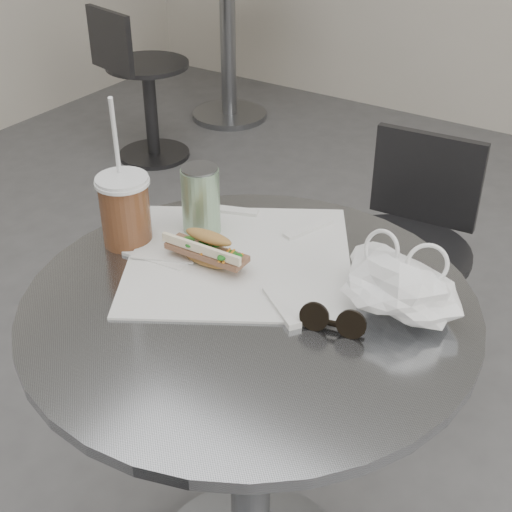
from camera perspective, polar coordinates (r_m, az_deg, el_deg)
The scene contains 11 objects.
cafe_table at distance 1.36m, azimuth -0.48°, elevation -12.92°, with size 0.76×0.76×0.74m.
bg_table at distance 3.80m, azimuth -2.27°, elevation 17.56°, with size 0.70×0.70×0.74m.
chair_far at distance 2.00m, azimuth 11.39°, elevation -2.17°, with size 0.37×0.39×0.71m.
bg_chair at distance 3.37m, azimuth -9.09°, elevation 12.71°, with size 0.38×0.41×0.72m.
sandwich_paper at distance 1.28m, azimuth -1.36°, elevation -0.19°, with size 0.40×0.38×0.00m, color white.
banh_mi at distance 1.25m, azimuth -3.90°, elevation 0.55°, with size 0.19×0.08×0.06m.
iced_coffee at distance 1.32m, azimuth -10.44°, elevation 3.71°, with size 0.10×0.10×0.29m.
sunglasses at distance 1.11m, azimuth 6.16°, elevation -5.26°, with size 0.11×0.05×0.05m.
plastic_bag at distance 1.15m, azimuth 11.16°, elevation -2.54°, with size 0.19×0.15×0.09m, color white, non-canonical shape.
napkin_stack at distance 1.33m, azimuth -6.86°, elevation 0.84°, with size 0.15×0.15×0.01m.
drink_can at distance 1.34m, azimuth -4.44°, elevation 4.40°, with size 0.07×0.07×0.14m.
Camera 1 is at (0.53, -0.60, 1.43)m, focal length 50.00 mm.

